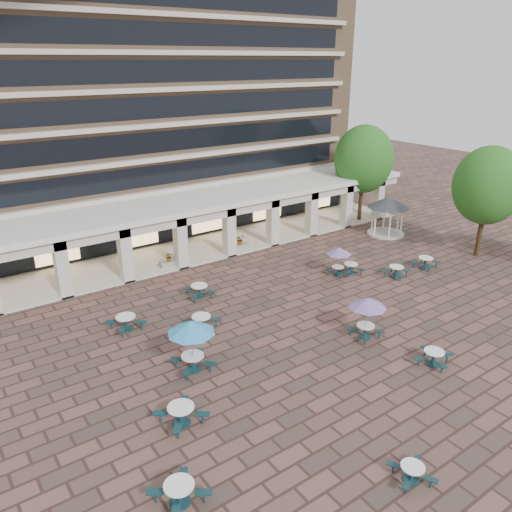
% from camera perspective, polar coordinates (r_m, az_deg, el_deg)
% --- Properties ---
extents(ground, '(120.00, 120.00, 0.00)m').
position_cam_1_polar(ground, '(29.36, 6.63, -8.07)').
color(ground, brown).
rests_on(ground, ground).
extents(apartment_building, '(40.00, 15.50, 25.20)m').
position_cam_1_polar(apartment_building, '(47.53, -14.60, 18.72)').
color(apartment_building, '#937153').
rests_on(apartment_building, ground).
extents(retail_arcade, '(42.00, 6.60, 4.40)m').
position_cam_1_polar(retail_arcade, '(39.47, -7.58, 4.54)').
color(retail_arcade, white).
rests_on(retail_arcade, ground).
extents(picnic_table_0, '(2.04, 2.04, 0.82)m').
position_cam_1_polar(picnic_table_0, '(19.31, -8.75, -25.09)').
color(picnic_table_0, '#14343C').
rests_on(picnic_table_0, ground).
extents(picnic_table_1, '(1.80, 1.80, 0.67)m').
position_cam_1_polar(picnic_table_1, '(20.69, 17.41, -22.47)').
color(picnic_table_1, '#14343C').
rests_on(picnic_table_1, ground).
extents(picnic_table_2, '(2.07, 2.07, 0.76)m').
position_cam_1_polar(picnic_table_2, '(27.26, 19.64, -10.73)').
color(picnic_table_2, '#14343C').
rests_on(picnic_table_2, ground).
extents(picnic_table_4, '(2.38, 2.38, 2.75)m').
position_cam_1_polar(picnic_table_4, '(24.50, -7.43, -8.27)').
color(picnic_table_4, '#14343C').
rests_on(picnic_table_4, ground).
extents(picnic_table_5, '(2.13, 2.13, 0.87)m').
position_cam_1_polar(picnic_table_5, '(22.32, -8.56, -17.36)').
color(picnic_table_5, '#14343C').
rests_on(picnic_table_5, ground).
extents(picnic_table_6, '(2.10, 2.10, 2.42)m').
position_cam_1_polar(picnic_table_6, '(27.89, 12.64, -5.38)').
color(picnic_table_6, '#14343C').
rests_on(picnic_table_6, ground).
extents(picnic_table_7, '(2.00, 2.00, 0.79)m').
position_cam_1_polar(picnic_table_7, '(39.03, 18.80, -0.60)').
color(picnic_table_7, '#14343C').
rests_on(picnic_table_7, ground).
extents(picnic_table_8, '(2.24, 2.24, 0.82)m').
position_cam_1_polar(picnic_table_8, '(28.94, -6.27, -7.40)').
color(picnic_table_8, '#14343C').
rests_on(picnic_table_8, ground).
extents(picnic_table_9, '(1.96, 1.96, 0.82)m').
position_cam_1_polar(picnic_table_9, '(32.68, -6.50, -3.86)').
color(picnic_table_9, '#14343C').
rests_on(picnic_table_9, ground).
extents(picnic_table_10, '(1.94, 1.94, 0.75)m').
position_cam_1_polar(picnic_table_10, '(36.62, 10.79, -1.30)').
color(picnic_table_10, '#14343C').
rests_on(picnic_table_10, ground).
extents(picnic_table_11, '(1.79, 1.79, 2.07)m').
position_cam_1_polar(picnic_table_11, '(35.69, 9.45, 0.45)').
color(picnic_table_11, '#14343C').
rests_on(picnic_table_11, ground).
extents(picnic_table_12, '(2.09, 2.09, 0.85)m').
position_cam_1_polar(picnic_table_12, '(29.64, -14.64, -7.26)').
color(picnic_table_12, '#14343C').
rests_on(picnic_table_12, ground).
extents(picnic_table_13, '(2.04, 2.04, 0.77)m').
position_cam_1_polar(picnic_table_13, '(36.81, 15.72, -1.60)').
color(picnic_table_13, '#14343C').
rests_on(picnic_table_13, ground).
extents(gazebo, '(3.62, 3.62, 3.36)m').
position_cam_1_polar(gazebo, '(44.92, 14.88, 5.48)').
color(gazebo, beige).
rests_on(gazebo, ground).
extents(tree_east_a, '(5.16, 5.16, 8.60)m').
position_cam_1_polar(tree_east_a, '(41.54, 25.00, 7.30)').
color(tree_east_a, '#382416').
rests_on(tree_east_a, ground).
extents(tree_east_c, '(5.40, 5.40, 9.00)m').
position_cam_1_polar(tree_east_c, '(47.62, 12.21, 10.76)').
color(tree_east_c, '#382416').
rests_on(tree_east_c, ground).
extents(planter_left, '(1.50, 0.73, 1.22)m').
position_cam_1_polar(planter_left, '(37.51, -9.87, -0.62)').
color(planter_left, gray).
rests_on(planter_left, ground).
extents(planter_right, '(1.50, 0.66, 1.33)m').
position_cam_1_polar(planter_right, '(40.33, -1.83, 1.44)').
color(planter_right, gray).
rests_on(planter_right, ground).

